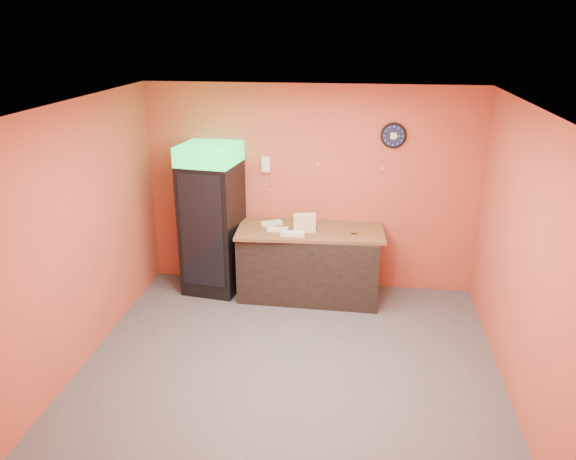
# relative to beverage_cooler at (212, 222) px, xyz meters

# --- Properties ---
(floor) EXTENTS (4.50, 4.50, 0.00)m
(floor) POSITION_rel_beverage_cooler_xyz_m (1.29, -1.60, -1.00)
(floor) COLOR #47474C
(floor) RESTS_ON ground
(back_wall) EXTENTS (4.50, 0.02, 2.80)m
(back_wall) POSITION_rel_beverage_cooler_xyz_m (1.29, 0.40, 0.40)
(back_wall) COLOR #C85338
(back_wall) RESTS_ON floor
(left_wall) EXTENTS (0.02, 4.00, 2.80)m
(left_wall) POSITION_rel_beverage_cooler_xyz_m (-0.96, -1.60, 0.40)
(left_wall) COLOR #C85338
(left_wall) RESTS_ON floor
(right_wall) EXTENTS (0.02, 4.00, 2.80)m
(right_wall) POSITION_rel_beverage_cooler_xyz_m (3.54, -1.60, 0.40)
(right_wall) COLOR #C85338
(right_wall) RESTS_ON floor
(ceiling) EXTENTS (4.50, 4.00, 0.02)m
(ceiling) POSITION_rel_beverage_cooler_xyz_m (1.29, -1.60, 1.80)
(ceiling) COLOR white
(ceiling) RESTS_ON back_wall
(beverage_cooler) EXTENTS (0.81, 0.82, 2.05)m
(beverage_cooler) POSITION_rel_beverage_cooler_xyz_m (0.00, 0.00, 0.00)
(beverage_cooler) COLOR black
(beverage_cooler) RESTS_ON floor
(prep_counter) EXTENTS (1.87, 0.86, 0.92)m
(prep_counter) POSITION_rel_beverage_cooler_xyz_m (1.34, -0.02, -0.54)
(prep_counter) COLOR black
(prep_counter) RESTS_ON floor
(wall_clock) EXTENTS (0.33, 0.06, 0.33)m
(wall_clock) POSITION_rel_beverage_cooler_xyz_m (2.36, 0.37, 1.16)
(wall_clock) COLOR black
(wall_clock) RESTS_ON back_wall
(wall_phone) EXTENTS (0.11, 0.10, 0.21)m
(wall_phone) POSITION_rel_beverage_cooler_xyz_m (0.69, 0.34, 0.73)
(wall_phone) COLOR white
(wall_phone) RESTS_ON back_wall
(butcher_paper) EXTENTS (1.97, 0.95, 0.04)m
(butcher_paper) POSITION_rel_beverage_cooler_xyz_m (1.34, -0.02, -0.06)
(butcher_paper) COLOR brown
(butcher_paper) RESTS_ON prep_counter
(sub_roll_stack) EXTENTS (0.30, 0.15, 0.24)m
(sub_roll_stack) POSITION_rel_beverage_cooler_xyz_m (1.27, -0.12, 0.08)
(sub_roll_stack) COLOR beige
(sub_roll_stack) RESTS_ON butcher_paper
(wrapped_sandwich_left) EXTENTS (0.29, 0.14, 0.04)m
(wrapped_sandwich_left) POSITION_rel_beverage_cooler_xyz_m (0.91, -0.13, -0.02)
(wrapped_sandwich_left) COLOR silver
(wrapped_sandwich_left) RESTS_ON butcher_paper
(wrapped_sandwich_mid) EXTENTS (0.31, 0.13, 0.04)m
(wrapped_sandwich_mid) POSITION_rel_beverage_cooler_xyz_m (1.13, -0.27, -0.02)
(wrapped_sandwich_mid) COLOR silver
(wrapped_sandwich_mid) RESTS_ON butcher_paper
(wrapped_sandwich_right) EXTENTS (0.31, 0.24, 0.04)m
(wrapped_sandwich_right) POSITION_rel_beverage_cooler_xyz_m (0.80, 0.10, -0.02)
(wrapped_sandwich_right) COLOR silver
(wrapped_sandwich_right) RESTS_ON butcher_paper
(kitchen_tool) EXTENTS (0.06, 0.06, 0.06)m
(kitchen_tool) POSITION_rel_beverage_cooler_xyz_m (1.45, -0.04, -0.01)
(kitchen_tool) COLOR silver
(kitchen_tool) RESTS_ON butcher_paper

